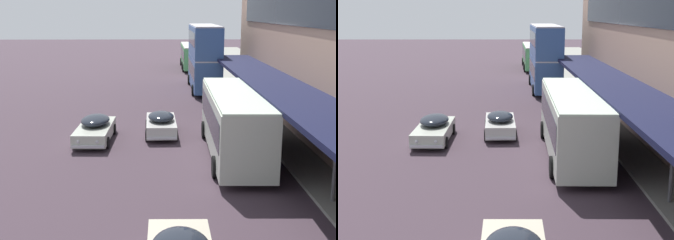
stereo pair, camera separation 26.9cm
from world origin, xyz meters
The scene contains 5 objects.
transit_bus_kerbside_front centered at (4.19, 37.62, 3.28)m, with size 2.73×10.23×6.08m.
transit_bus_kerbside_rear centered at (4.23, 54.77, 1.79)m, with size 2.81×11.42×3.11m.
transit_bus_kerbside_far centered at (3.72, 16.74, 1.92)m, with size 2.89×10.56×3.35m.
sedan_oncoming_rear centered at (-3.78, 19.80, 0.73)m, with size 2.10×5.07×1.46m.
sedan_lead_mid centered at (0.03, 21.00, 0.72)m, with size 1.94×4.45×1.45m.
Camera 2 is at (0.17, -6.42, 7.32)m, focal length 50.00 mm.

